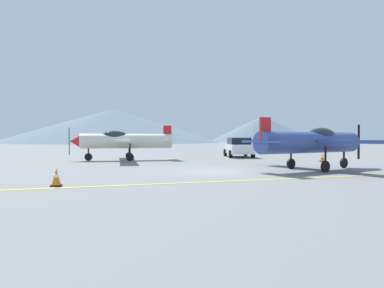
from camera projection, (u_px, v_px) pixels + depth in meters
name	position (u px, v px, depth m)	size (l,w,h in m)	color
ground_plane	(218.00, 171.00, 16.04)	(400.00, 400.00, 0.00)	slate
apron_line_near	(253.00, 180.00, 12.59)	(80.00, 0.16, 0.01)	yellow
apron_line_far	(173.00, 160.00, 24.56)	(80.00, 0.16, 0.01)	yellow
airplane_near	(314.00, 142.00, 16.68)	(7.33, 8.33, 2.50)	#33478C
airplane_mid	(123.00, 141.00, 24.16)	(7.28, 8.37, 2.50)	silver
car_sedan	(239.00, 147.00, 28.19)	(2.80, 4.61, 1.62)	white
traffic_cone_front	(56.00, 177.00, 11.10)	(0.36, 0.36, 0.59)	black
traffic_cone_side	(322.00, 157.00, 22.74)	(0.36, 0.36, 0.59)	black
hill_centerleft	(112.00, 126.00, 124.38)	(79.11, 79.11, 12.32)	slate
hill_centerright	(262.00, 129.00, 170.38)	(52.98, 52.98, 12.81)	slate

